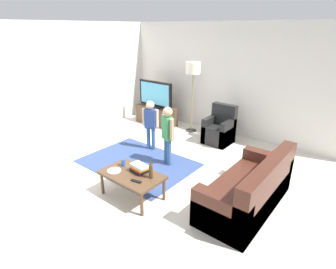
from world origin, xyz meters
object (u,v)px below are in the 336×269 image
(bottle, at_px, (151,171))
(tv_remote, at_px, (136,181))
(tv, at_px, (155,94))
(couch, at_px, (251,191))
(plate, at_px, (114,171))
(child_center, at_px, (168,131))
(soda_can, at_px, (123,162))
(armchair, at_px, (220,130))
(book_stack, at_px, (139,168))
(floor_lamp, at_px, (193,72))
(coffee_table, at_px, (132,177))
(tv_stand, at_px, (156,115))
(child_near_tv, at_px, (151,121))

(bottle, height_order, tv_remote, bottle)
(tv, relative_size, couch, 0.61)
(tv, relative_size, plate, 5.00)
(child_center, relative_size, tv_remote, 6.96)
(couch, relative_size, soda_can, 15.00)
(couch, relative_size, armchair, 2.00)
(couch, distance_m, book_stack, 1.75)
(couch, relative_size, child_center, 1.52)
(floor_lamp, distance_m, coffee_table, 3.41)
(tv_stand, height_order, tv_remote, tv_stand)
(armchair, xyz_separation_m, child_near_tv, (-0.99, -1.32, 0.37))
(armchair, height_order, tv_remote, armchair)
(armchair, bearing_deg, child_near_tv, -127.02)
(tv_stand, bearing_deg, tv, -90.00)
(coffee_table, bearing_deg, child_near_tv, 123.25)
(armchair, relative_size, child_near_tv, 0.81)
(armchair, xyz_separation_m, soda_can, (-0.28, -2.76, 0.18))
(floor_lamp, relative_size, book_stack, 5.86)
(armchair, xyz_separation_m, floor_lamp, (-0.94, 0.19, 1.25))
(floor_lamp, bearing_deg, armchair, -11.47)
(tv, height_order, book_stack, tv)
(child_near_tv, xyz_separation_m, tv_remote, (1.23, -1.67, -0.24))
(child_center, height_order, bottle, child_center)
(armchair, height_order, floor_lamp, floor_lamp)
(couch, height_order, book_stack, couch)
(armchair, relative_size, bottle, 3.18)
(tv, relative_size, soda_can, 9.17)
(coffee_table, bearing_deg, plate, -156.78)
(armchair, xyz_separation_m, child_center, (-0.26, -1.63, 0.41))
(floor_lamp, bearing_deg, soda_can, -77.39)
(tv, distance_m, armchair, 2.11)
(child_center, bearing_deg, tv, 137.20)
(floor_lamp, height_order, tv_remote, floor_lamp)
(child_near_tv, height_order, soda_can, child_near_tv)
(tv_stand, height_order, bottle, bottle)
(tv_stand, bearing_deg, floor_lamp, 7.89)
(armchair, distance_m, tv_remote, 3.00)
(child_center, bearing_deg, plate, -90.02)
(tv_stand, distance_m, plate, 3.51)
(floor_lamp, relative_size, child_near_tv, 1.60)
(floor_lamp, bearing_deg, bottle, -66.56)
(tv, bearing_deg, child_near_tv, -52.03)
(couch, distance_m, child_near_tv, 2.71)
(floor_lamp, relative_size, bottle, 6.28)
(soda_can, bearing_deg, armchair, 84.19)
(coffee_table, height_order, book_stack, book_stack)
(tv_remote, distance_m, soda_can, 0.57)
(tv, bearing_deg, soda_can, -57.73)
(couch, height_order, child_near_tv, child_near_tv)
(child_center, bearing_deg, bottle, -62.19)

